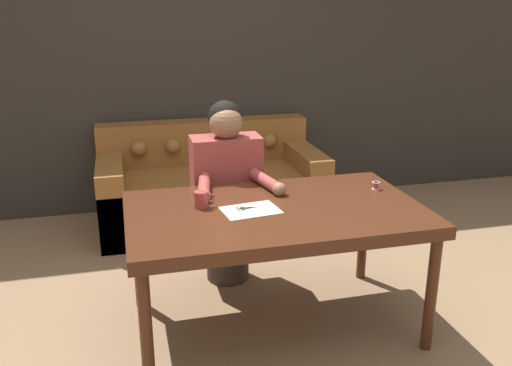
% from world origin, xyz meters
% --- Properties ---
extents(ground_plane, '(16.00, 16.00, 0.00)m').
position_xyz_m(ground_plane, '(0.00, 0.00, 0.00)').
color(ground_plane, '#846647').
extents(wall_back, '(8.00, 0.06, 2.60)m').
position_xyz_m(wall_back, '(0.00, 2.21, 1.30)').
color(wall_back, '#2D2823').
rests_on(wall_back, ground_plane).
extents(dining_table, '(1.58, 0.94, 0.72)m').
position_xyz_m(dining_table, '(0.13, 0.09, 0.66)').
color(dining_table, '#472314').
rests_on(dining_table, ground_plane).
extents(couch, '(1.80, 0.91, 0.80)m').
position_xyz_m(couch, '(0.06, 1.75, 0.29)').
color(couch, brown).
rests_on(couch, ground_plane).
extents(person, '(0.51, 0.63, 1.20)m').
position_xyz_m(person, '(-0.01, 0.70, 0.62)').
color(person, '#33281E').
rests_on(person, ground_plane).
extents(pattern_paper_main, '(0.32, 0.24, 0.00)m').
position_xyz_m(pattern_paper_main, '(-0.01, 0.08, 0.72)').
color(pattern_paper_main, beige).
rests_on(pattern_paper_main, dining_table).
extents(scissors, '(0.20, 0.07, 0.01)m').
position_xyz_m(scissors, '(-0.01, 0.11, 0.72)').
color(scissors, silver).
rests_on(scissors, dining_table).
extents(mug, '(0.11, 0.08, 0.09)m').
position_xyz_m(mug, '(-0.25, 0.19, 0.77)').
color(mug, '#9E3833').
rests_on(mug, dining_table).
extents(thread_spool, '(0.04, 0.04, 0.05)m').
position_xyz_m(thread_spool, '(0.79, 0.23, 0.74)').
color(thread_spool, red).
rests_on(thread_spool, dining_table).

